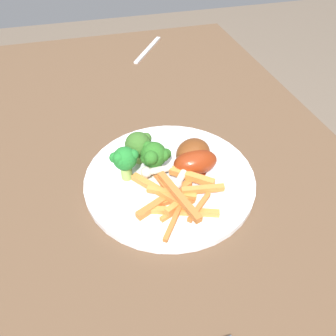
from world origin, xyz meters
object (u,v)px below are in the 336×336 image
(broccoli_floret_back, at_px, (154,155))
(chicken_drumstick_near, at_px, (192,163))
(broccoli_floret_middle, at_px, (124,160))
(carrot_fries_pile, at_px, (177,196))
(fork, at_px, (148,49))
(dining_table, at_px, (161,194))
(chicken_drumstick_far, at_px, (192,155))
(dinner_plate, at_px, (168,179))
(broccoli_floret_front, at_px, (140,144))

(broccoli_floret_back, bearing_deg, chicken_drumstick_near, -108.89)
(broccoli_floret_middle, relative_size, carrot_fries_pile, 0.39)
(broccoli_floret_back, height_order, fork, broccoli_floret_back)
(broccoli_floret_back, bearing_deg, fork, -11.52)
(dining_table, bearing_deg, carrot_fries_pile, 177.59)
(chicken_drumstick_far, xyz_separation_m, fork, (0.52, -0.04, -0.03))
(chicken_drumstick_near, xyz_separation_m, fork, (0.54, -0.04, -0.03))
(chicken_drumstick_near, bearing_deg, chicken_drumstick_far, -19.92)
(chicken_drumstick_near, bearing_deg, dinner_plate, 90.59)
(broccoli_floret_middle, bearing_deg, chicken_drumstick_far, -88.12)
(dining_table, relative_size, broccoli_floret_front, 20.41)
(broccoli_floret_front, height_order, carrot_fries_pile, broccoli_floret_front)
(broccoli_floret_front, bearing_deg, carrot_fries_pile, -162.97)
(broccoli_floret_middle, relative_size, chicken_drumstick_far, 0.54)
(carrot_fries_pile, xyz_separation_m, fork, (0.60, -0.09, -0.02))
(dinner_plate, relative_size, chicken_drumstick_near, 2.19)
(dinner_plate, distance_m, broccoli_floret_back, 0.05)
(dinner_plate, xyz_separation_m, chicken_drumstick_near, (0.00, -0.04, 0.03))
(broccoli_floret_middle, relative_size, broccoli_floret_back, 1.11)
(fork, bearing_deg, chicken_drumstick_near, 29.31)
(broccoli_floret_front, relative_size, carrot_fries_pile, 0.37)
(broccoli_floret_front, distance_m, fork, 0.51)
(broccoli_floret_front, relative_size, broccoli_floret_middle, 0.96)
(broccoli_floret_back, bearing_deg, chicken_drumstick_far, -91.92)
(chicken_drumstick_far, height_order, fork, chicken_drumstick_far)
(chicken_drumstick_far, bearing_deg, broccoli_floret_middle, 91.88)
(broccoli_floret_middle, bearing_deg, dining_table, -55.12)
(dining_table, distance_m, broccoli_floret_back, 0.16)
(carrot_fries_pile, bearing_deg, fork, -8.50)
(carrot_fries_pile, bearing_deg, chicken_drumstick_far, -33.61)
(dinner_plate, bearing_deg, fork, -9.18)
(dinner_plate, bearing_deg, dining_table, -2.58)
(broccoli_floret_front, bearing_deg, broccoli_floret_middle, 138.89)
(broccoli_floret_front, height_order, broccoli_floret_back, broccoli_floret_front)
(broccoli_floret_middle, height_order, broccoli_floret_back, broccoli_floret_middle)
(broccoli_floret_middle, height_order, fork, broccoli_floret_middle)
(broccoli_floret_front, distance_m, chicken_drumstick_far, 0.09)
(fork, bearing_deg, dining_table, 23.92)
(chicken_drumstick_far, relative_size, fork, 0.62)
(dining_table, bearing_deg, broccoli_floret_front, 107.82)
(broccoli_floret_middle, xyz_separation_m, chicken_drumstick_far, (0.00, -0.12, -0.02))
(broccoli_floret_middle, bearing_deg, broccoli_floret_back, -83.13)
(broccoli_floret_middle, bearing_deg, chicken_drumstick_near, -97.46)
(dining_table, bearing_deg, broccoli_floret_middle, 124.88)
(dinner_plate, distance_m, chicken_drumstick_far, 0.06)
(broccoli_floret_back, distance_m, fork, 0.53)
(dinner_plate, height_order, broccoli_floret_back, broccoli_floret_back)
(broccoli_floret_middle, xyz_separation_m, broccoli_floret_back, (0.01, -0.05, -0.01))
(broccoli_floret_back, xyz_separation_m, fork, (0.52, -0.11, -0.04))
(dinner_plate, relative_size, broccoli_floret_back, 5.14)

